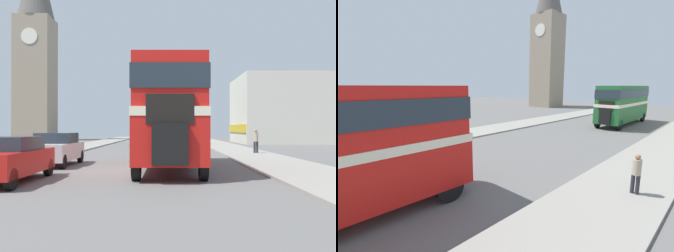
% 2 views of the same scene
% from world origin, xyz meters
% --- Properties ---
extents(ground_plane, '(120.00, 120.00, 0.00)m').
position_xyz_m(ground_plane, '(0.00, 0.00, 0.00)').
color(ground_plane, slate).
extents(sidewalk_right, '(3.50, 120.00, 0.12)m').
position_xyz_m(sidewalk_right, '(6.75, 0.00, 0.06)').
color(sidewalk_right, gray).
rests_on(sidewalk_right, ground_plane).
extents(double_decker_bus, '(2.55, 9.45, 4.22)m').
position_xyz_m(double_decker_bus, '(1.49, 0.53, 2.52)').
color(double_decker_bus, red).
rests_on(double_decker_bus, ground_plane).
extents(bus_distant, '(2.40, 10.02, 4.26)m').
position_xyz_m(bus_distant, '(1.16, 26.90, 2.53)').
color(bus_distant, '#1E602D').
rests_on(bus_distant, ground_plane).
extents(car_parked_near, '(1.76, 4.20, 1.48)m').
position_xyz_m(car_parked_near, '(-3.76, -3.54, 0.77)').
color(car_parked_near, red).
rests_on(car_parked_near, ground_plane).
extents(car_parked_mid, '(1.74, 4.12, 1.54)m').
position_xyz_m(car_parked_mid, '(-3.87, 2.00, 0.79)').
color(car_parked_mid, silver).
rests_on(car_parked_mid, ground_plane).
extents(pedestrian_walking, '(0.32, 0.32, 1.57)m').
position_xyz_m(pedestrian_walking, '(7.34, 9.42, 1.01)').
color(pedestrian_walking, '#282833').
rests_on(pedestrian_walking, sidewalk_right).
extents(church_tower, '(5.39, 5.39, 29.55)m').
position_xyz_m(church_tower, '(-18.34, 39.96, 15.12)').
color(church_tower, gray).
rests_on(church_tower, ground_plane).
extents(shop_building_block, '(21.60, 11.25, 8.10)m').
position_xyz_m(shop_building_block, '(20.75, 30.61, 4.05)').
color(shop_building_block, beige).
rests_on(shop_building_block, ground_plane).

